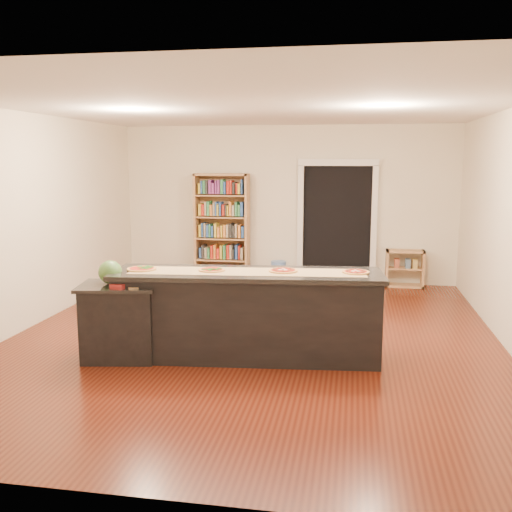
% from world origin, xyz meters
% --- Properties ---
extents(room, '(6.00, 7.00, 2.80)m').
position_xyz_m(room, '(0.00, 0.00, 1.40)').
color(room, beige).
rests_on(room, ground).
extents(doorway, '(1.40, 0.09, 2.21)m').
position_xyz_m(doorway, '(0.90, 3.46, 1.20)').
color(doorway, black).
rests_on(doorway, room).
extents(kitchen_island, '(2.96, 0.80, 0.98)m').
position_xyz_m(kitchen_island, '(0.06, -0.71, 0.49)').
color(kitchen_island, black).
rests_on(kitchen_island, ground).
extents(side_counter, '(0.85, 0.62, 0.84)m').
position_xyz_m(side_counter, '(-1.32, -0.99, 0.43)').
color(side_counter, black).
rests_on(side_counter, ground).
extents(bookshelf, '(0.98, 0.35, 1.95)m').
position_xyz_m(bookshelf, '(-1.16, 3.28, 0.98)').
color(bookshelf, tan).
rests_on(bookshelf, ground).
extents(low_shelf, '(0.65, 0.28, 0.65)m').
position_xyz_m(low_shelf, '(2.10, 3.31, 0.32)').
color(low_shelf, tan).
rests_on(low_shelf, ground).
extents(waste_bin, '(0.27, 0.27, 0.40)m').
position_xyz_m(waste_bin, '(-0.11, 3.23, 0.20)').
color(waste_bin, '#557CBF').
rests_on(waste_bin, ground).
extents(kraft_paper, '(2.61, 0.71, 0.00)m').
position_xyz_m(kraft_paper, '(0.06, -0.72, 0.98)').
color(kraft_paper, '#A28454').
rests_on(kraft_paper, kitchen_island).
extents(watermelon, '(0.26, 0.26, 0.26)m').
position_xyz_m(watermelon, '(-1.43, -0.97, 0.97)').
color(watermelon, '#144214').
rests_on(watermelon, side_counter).
extents(cutting_board, '(0.34, 0.31, 0.02)m').
position_xyz_m(cutting_board, '(-1.04, -1.08, 0.85)').
color(cutting_board, tan).
rests_on(cutting_board, side_counter).
extents(package_red, '(0.16, 0.13, 0.05)m').
position_xyz_m(package_red, '(-1.24, -1.20, 0.87)').
color(package_red, maroon).
rests_on(package_red, side_counter).
extents(package_teal, '(0.13, 0.13, 0.05)m').
position_xyz_m(package_teal, '(-1.00, -0.80, 0.87)').
color(package_teal, '#195966').
rests_on(package_teal, side_counter).
extents(pizza_a, '(0.32, 0.32, 0.02)m').
position_xyz_m(pizza_a, '(-1.12, -0.81, 0.99)').
color(pizza_a, '#DCA154').
rests_on(pizza_a, kitchen_island).
extents(pizza_b, '(0.31, 0.31, 0.02)m').
position_xyz_m(pizza_b, '(-0.34, -0.73, 0.99)').
color(pizza_b, '#DCA154').
rests_on(pizza_b, kitchen_island).
extents(pizza_c, '(0.31, 0.31, 0.02)m').
position_xyz_m(pizza_c, '(0.45, -0.64, 0.99)').
color(pizza_c, '#DCA154').
rests_on(pizza_c, kitchen_island).
extents(pizza_d, '(0.28, 0.28, 0.02)m').
position_xyz_m(pizza_d, '(1.24, -0.58, 0.99)').
color(pizza_d, '#DCA154').
rests_on(pizza_d, kitchen_island).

